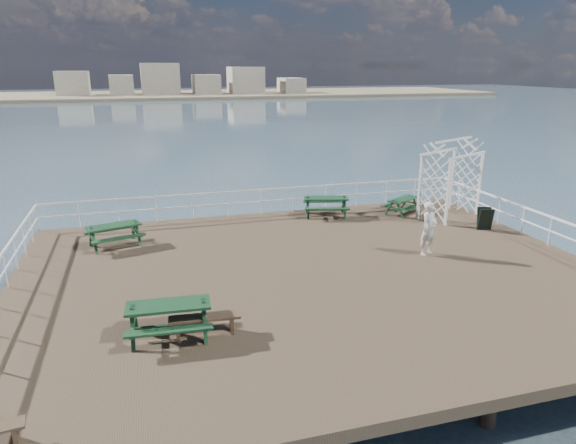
# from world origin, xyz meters

# --- Properties ---
(ground) EXTENTS (18.00, 14.00, 0.30)m
(ground) POSITION_xyz_m (0.00, 0.00, -0.15)
(ground) COLOR brown
(ground) RESTS_ON ground
(sea_backdrop) EXTENTS (300.00, 300.00, 9.20)m
(sea_backdrop) POSITION_xyz_m (12.54, 134.07, -0.51)
(sea_backdrop) COLOR #40566C
(sea_backdrop) RESTS_ON ground
(railing) EXTENTS (17.77, 13.76, 1.10)m
(railing) POSITION_xyz_m (-0.07, 2.57, 0.87)
(railing) COLOR white
(railing) RESTS_ON ground
(picnic_table_a) EXTENTS (2.14, 1.90, 0.88)m
(picnic_table_a) POSITION_xyz_m (-5.97, 4.26, 0.56)
(picnic_table_a) COLOR #13361E
(picnic_table_a) RESTS_ON ground
(picnic_table_b) EXTENTS (2.18, 1.92, 0.91)m
(picnic_table_b) POSITION_xyz_m (2.55, 5.80, 0.58)
(picnic_table_b) COLOR #13361E
(picnic_table_b) RESTS_ON ground
(picnic_table_c) EXTENTS (1.99, 1.89, 0.76)m
(picnic_table_c) POSITION_xyz_m (5.85, 5.15, 0.49)
(picnic_table_c) COLOR #13361E
(picnic_table_c) RESTS_ON ground
(picnic_table_d) EXTENTS (2.04, 1.69, 0.94)m
(picnic_table_d) POSITION_xyz_m (-4.53, -2.78, 0.60)
(picnic_table_d) COLOR #13361E
(picnic_table_d) RESTS_ON ground
(flat_bench_near) EXTENTS (1.70, 0.52, 0.48)m
(flat_bench_near) POSITION_xyz_m (-3.72, -2.94, 0.36)
(flat_bench_near) COLOR brown
(flat_bench_near) RESTS_ON ground
(trellis_arbor) EXTENTS (2.99, 2.39, 3.28)m
(trellis_arbor) POSITION_xyz_m (7.51, 4.27, 1.46)
(trellis_arbor) COLOR white
(trellis_arbor) RESTS_ON ground
(sandwich_board) EXTENTS (0.64, 0.54, 0.89)m
(sandwich_board) POSITION_xyz_m (7.80, 2.20, 0.43)
(sandwich_board) COLOR black
(sandwich_board) RESTS_ON ground
(person) EXTENTS (0.78, 0.65, 1.83)m
(person) POSITION_xyz_m (4.23, 0.42, 0.92)
(person) COLOR silver
(person) RESTS_ON ground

